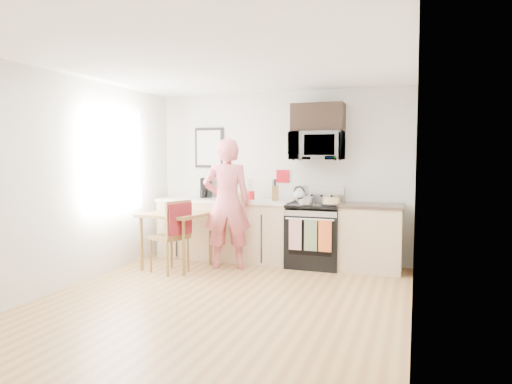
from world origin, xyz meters
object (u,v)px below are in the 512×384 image
(person, at_px, (227,204))
(chair, at_px, (176,227))
(range, at_px, (315,237))
(microwave, at_px, (317,146))
(dining_table, at_px, (177,219))
(cake, at_px, (332,202))

(person, bearing_deg, chair, 26.17)
(range, xyz_separation_m, microwave, (-0.00, 0.10, 1.32))
(person, xyz_separation_m, dining_table, (-0.70, -0.22, -0.22))
(microwave, relative_size, cake, 2.57)
(person, relative_size, chair, 1.85)
(person, bearing_deg, range, -175.28)
(microwave, relative_size, chair, 0.75)
(microwave, distance_m, cake, 0.86)
(chair, distance_m, cake, 2.20)
(dining_table, relative_size, cake, 2.90)
(range, bearing_deg, dining_table, -158.28)
(range, height_order, cake, range)
(cake, bearing_deg, dining_table, -163.56)
(microwave, bearing_deg, cake, -40.14)
(dining_table, bearing_deg, person, 17.31)
(dining_table, xyz_separation_m, cake, (2.12, 0.63, 0.26))
(range, distance_m, dining_table, 2.02)
(chair, bearing_deg, cake, 46.65)
(person, height_order, cake, person)
(dining_table, xyz_separation_m, chair, (0.17, -0.32, -0.06))
(range, distance_m, person, 1.37)
(range, distance_m, microwave, 1.33)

